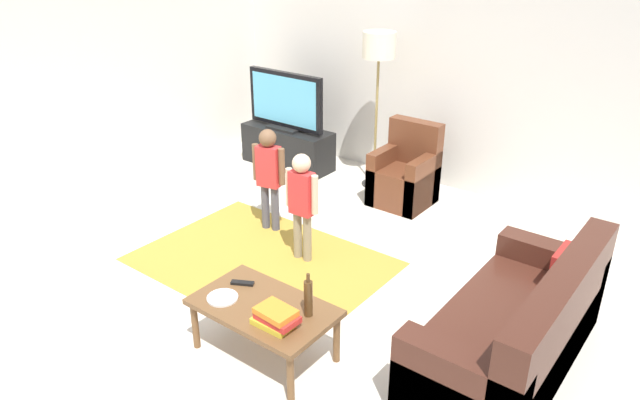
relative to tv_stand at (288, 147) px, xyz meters
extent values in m
plane|color=beige|center=(1.83, -2.30, -0.24)|extent=(7.80, 7.80, 0.00)
cube|color=silver|center=(1.83, 0.70, 1.11)|extent=(6.00, 0.12, 2.70)
cube|color=silver|center=(-1.17, -2.30, 1.11)|extent=(0.12, 6.00, 2.70)
cube|color=#B28C33|center=(1.37, -1.98, -0.24)|extent=(2.20, 1.60, 0.01)
cube|color=black|center=(0.00, 0.00, 0.01)|extent=(1.20, 0.44, 0.50)
cube|color=black|center=(0.00, -0.05, -0.14)|extent=(1.10, 0.32, 0.03)
cube|color=black|center=(0.00, -0.02, 0.27)|extent=(0.44, 0.28, 0.03)
cube|color=black|center=(0.00, -0.02, 0.63)|extent=(1.10, 0.07, 0.68)
cube|color=#59B2D8|center=(0.00, -0.06, 0.63)|extent=(1.00, 0.01, 0.58)
cube|color=#472319|center=(3.67, -1.97, -0.03)|extent=(0.80, 1.80, 0.42)
cube|color=#472319|center=(3.97, -1.97, 0.19)|extent=(0.20, 1.80, 0.86)
cube|color=#472319|center=(3.67, -2.77, 0.06)|extent=(0.80, 0.20, 0.60)
cube|color=#472319|center=(3.67, -1.17, 0.06)|extent=(0.80, 0.20, 0.60)
cube|color=#B22823|center=(3.82, -1.42, 0.32)|extent=(0.10, 0.32, 0.32)
cube|color=brown|center=(1.74, -0.10, -0.03)|extent=(0.60, 0.60, 0.42)
cube|color=brown|center=(1.74, 0.12, 0.21)|extent=(0.60, 0.16, 0.90)
cube|color=brown|center=(1.50, -0.10, 0.06)|extent=(0.12, 0.60, 0.60)
cube|color=brown|center=(1.98, -0.10, 0.06)|extent=(0.12, 0.60, 0.60)
cylinder|color=#262626|center=(1.21, 0.15, -0.23)|extent=(0.28, 0.28, 0.02)
cylinder|color=#99844C|center=(1.21, 0.15, 0.52)|extent=(0.03, 0.03, 1.50)
cylinder|color=silver|center=(1.21, 0.15, 1.40)|extent=(0.36, 0.36, 0.28)
cylinder|color=#4C4C59|center=(0.94, -1.45, -0.01)|extent=(0.08, 0.08, 0.48)
cylinder|color=#4C4C59|center=(1.05, -1.43, -0.01)|extent=(0.08, 0.08, 0.48)
cube|color=red|center=(1.00, -1.44, 0.44)|extent=(0.25, 0.17, 0.41)
sphere|color=brown|center=(1.00, -1.44, 0.73)|extent=(0.17, 0.17, 0.17)
cylinder|color=brown|center=(0.85, -1.47, 0.46)|extent=(0.06, 0.06, 0.37)
cylinder|color=brown|center=(1.14, -1.41, 0.46)|extent=(0.06, 0.06, 0.37)
cylinder|color=gray|center=(1.58, -1.71, -0.01)|extent=(0.08, 0.08, 0.47)
cylinder|color=gray|center=(1.69, -1.70, -0.01)|extent=(0.08, 0.08, 0.47)
cube|color=red|center=(1.63, -1.71, 0.42)|extent=(0.22, 0.13, 0.40)
sphere|color=beige|center=(1.63, -1.71, 0.70)|extent=(0.17, 0.17, 0.17)
cylinder|color=beige|center=(1.49, -1.71, 0.44)|extent=(0.06, 0.06, 0.36)
cylinder|color=beige|center=(1.77, -1.70, 0.44)|extent=(0.06, 0.06, 0.36)
cube|color=brown|center=(2.27, -2.91, 0.16)|extent=(1.00, 0.60, 0.04)
cylinder|color=brown|center=(1.82, -3.16, -0.05)|extent=(0.05, 0.05, 0.38)
cylinder|color=brown|center=(2.72, -3.16, -0.05)|extent=(0.05, 0.05, 0.38)
cylinder|color=brown|center=(1.82, -2.66, -0.05)|extent=(0.05, 0.05, 0.38)
cylinder|color=brown|center=(2.72, -2.66, -0.05)|extent=(0.05, 0.05, 0.38)
cube|color=yellow|center=(2.47, -3.05, 0.20)|extent=(0.27, 0.17, 0.04)
cube|color=red|center=(2.50, -3.03, 0.24)|extent=(0.28, 0.19, 0.04)
cube|color=orange|center=(2.49, -3.03, 0.28)|extent=(0.27, 0.20, 0.04)
cylinder|color=#4C3319|center=(2.59, -2.81, 0.31)|extent=(0.06, 0.06, 0.26)
cylinder|color=#4C3319|center=(2.59, -2.81, 0.47)|extent=(0.02, 0.02, 0.06)
cube|color=black|center=(1.97, -2.81, 0.19)|extent=(0.17, 0.12, 0.02)
cylinder|color=white|center=(1.99, -3.03, 0.18)|extent=(0.22, 0.22, 0.02)
cube|color=silver|center=(2.01, -3.03, 0.19)|extent=(0.13, 0.10, 0.01)
camera|label=1|loc=(4.66, -5.38, 2.57)|focal=33.26mm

